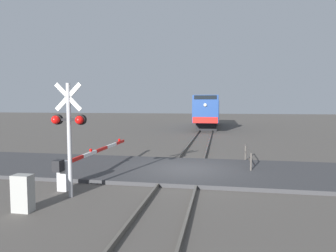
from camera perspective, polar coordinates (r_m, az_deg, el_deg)
ground_plane at (r=13.67m, az=3.36°, el=-8.92°), size 160.00×160.00×0.00m
rail_track_left at (r=13.76m, az=0.36°, el=-8.51°), size 0.08×80.00×0.15m
rail_track_right at (r=13.59m, az=6.40°, el=-8.69°), size 0.08×80.00×0.15m
road_surface at (r=13.65m, az=3.36°, el=-8.60°), size 36.00×5.32×0.16m
locomotive at (r=39.32m, az=7.85°, el=2.87°), size 2.81×16.65×4.08m
crossing_signal at (r=10.19m, az=-18.79°, el=-0.23°), size 1.18×0.33×3.84m
crossing_gate at (r=12.33m, az=-16.98°, el=-6.97°), size 0.36×7.21×1.18m
utility_cabinet at (r=9.67m, az=-26.46°, el=-11.67°), size 0.55×0.36×1.09m
guard_railing at (r=15.10m, az=15.33°, el=-5.36°), size 0.08×3.02×0.95m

